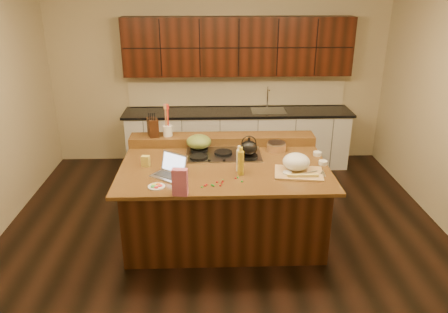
{
  "coord_description": "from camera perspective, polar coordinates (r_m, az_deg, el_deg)",
  "views": [
    {
      "loc": [
        -0.16,
        -4.67,
        2.91
      ],
      "look_at": [
        0.0,
        0.05,
        1.0
      ],
      "focal_mm": 35.0,
      "sensor_mm": 36.0,
      "label": 1
    }
  ],
  "objects": [
    {
      "name": "gumdrop_10",
      "position": [
        4.55,
        -2.46,
        -3.8
      ],
      "size": [
        0.02,
        0.02,
        0.02
      ],
      "primitive_type": "ellipsoid",
      "color": "red",
      "rests_on": "island"
    },
    {
      "name": "gumdrop_1",
      "position": [
        4.64,
        2.35,
        -3.27
      ],
      "size": [
        0.02,
        0.02,
        0.02
      ],
      "primitive_type": "ellipsoid",
      "color": "#198C26",
      "rests_on": "island"
    },
    {
      "name": "gumdrop_12",
      "position": [
        4.55,
        -0.49,
        -3.77
      ],
      "size": [
        0.02,
        0.02,
        0.02
      ],
      "primitive_type": "ellipsoid",
      "color": "red",
      "rests_on": "island"
    },
    {
      "name": "gumdrop_5",
      "position": [
        4.56,
        -1.58,
        -3.72
      ],
      "size": [
        0.02,
        0.02,
        0.02
      ],
      "primitive_type": "ellipsoid",
      "color": "#198C26",
      "rests_on": "island"
    },
    {
      "name": "gumdrop_2",
      "position": [
        4.61,
        -0.25,
        -3.45
      ],
      "size": [
        0.02,
        0.02,
        0.02
      ],
      "primitive_type": "ellipsoid",
      "color": "red",
      "rests_on": "island"
    },
    {
      "name": "island",
      "position": [
        5.28,
        0.02,
        -5.61
      ],
      "size": [
        2.4,
        1.6,
        0.92
      ],
      "color": "black",
      "rests_on": "ground"
    },
    {
      "name": "ramekin_a",
      "position": [
        4.83,
        8.27,
        -2.25
      ],
      "size": [
        0.12,
        0.12,
        0.04
      ],
      "primitive_type": "cylinder",
      "rotation": [
        0.0,
        0.0,
        0.19
      ],
      "color": "white",
      "rests_on": "island"
    },
    {
      "name": "vinegar_bottle",
      "position": [
        4.87,
        1.98,
        -0.52
      ],
      "size": [
        0.07,
        0.07,
        0.25
      ],
      "primitive_type": "cylinder",
      "rotation": [
        0.0,
        0.0,
        0.06
      ],
      "color": "silver",
      "rests_on": "island"
    },
    {
      "name": "gumdrop_8",
      "position": [
        4.57,
        -2.3,
        -3.69
      ],
      "size": [
        0.02,
        0.02,
        0.02
      ],
      "primitive_type": "ellipsoid",
      "color": "red",
      "rests_on": "island"
    },
    {
      "name": "room",
      "position": [
        4.93,
        0.02,
        3.56
      ],
      "size": [
        5.52,
        5.02,
        2.72
      ],
      "color": "black",
      "rests_on": "ground"
    },
    {
      "name": "gumdrop_0",
      "position": [
        4.71,
        1.54,
        -2.84
      ],
      "size": [
        0.02,
        0.02,
        0.02
      ],
      "primitive_type": "ellipsoid",
      "color": "red",
      "rests_on": "island"
    },
    {
      "name": "kettle",
      "position": [
        5.21,
        3.26,
        1.12
      ],
      "size": [
        0.21,
        0.21,
        0.18
      ],
      "primitive_type": "ellipsoid",
      "rotation": [
        0.0,
        0.0,
        0.01
      ],
      "color": "black",
      "rests_on": "cooktop"
    },
    {
      "name": "gumdrop_3",
      "position": [
        4.52,
        -2.92,
        -4.01
      ],
      "size": [
        0.02,
        0.02,
        0.02
      ],
      "primitive_type": "ellipsoid",
      "color": "#198C26",
      "rests_on": "island"
    },
    {
      "name": "pink_bag",
      "position": [
        4.34,
        -5.78,
        -3.34
      ],
      "size": [
        0.16,
        0.1,
        0.28
      ],
      "primitive_type": "cube",
      "rotation": [
        0.0,
        0.0,
        -0.14
      ],
      "color": "#C15B7B",
      "rests_on": "island"
    },
    {
      "name": "candy_plate",
      "position": [
        4.58,
        -8.81,
        -3.9
      ],
      "size": [
        0.19,
        0.19,
        0.01
      ],
      "primitive_type": "cylinder",
      "rotation": [
        0.0,
        0.0,
        0.04
      ],
      "color": "white",
      "rests_on": "island"
    },
    {
      "name": "back_ledge",
      "position": [
        5.71,
        -0.23,
        2.25
      ],
      "size": [
        2.4,
        0.3,
        0.12
      ],
      "primitive_type": "cube",
      "color": "black",
      "rests_on": "island"
    },
    {
      "name": "gumdrop_9",
      "position": [
        4.54,
        -1.39,
        -3.85
      ],
      "size": [
        0.02,
        0.02,
        0.02
      ],
      "primitive_type": "ellipsoid",
      "color": "#198C26",
      "rests_on": "island"
    },
    {
      "name": "kitchen_timer",
      "position": [
        4.9,
        12.75,
        -2.05
      ],
      "size": [
        0.11,
        0.11,
        0.07
      ],
      "primitive_type": "cone",
      "rotation": [
        0.0,
        0.0,
        -0.44
      ],
      "color": "silver",
      "rests_on": "island"
    },
    {
      "name": "package_box",
      "position": [
        5.09,
        -10.19,
        -0.6
      ],
      "size": [
        0.1,
        0.08,
        0.13
      ],
      "primitive_type": "cube",
      "rotation": [
        0.0,
        0.0,
        -0.18
      ],
      "color": "#D7C34C",
      "rests_on": "island"
    },
    {
      "name": "oil_bottle",
      "position": [
        4.78,
        2.2,
        -0.85
      ],
      "size": [
        0.09,
        0.09,
        0.27
      ],
      "primitive_type": "cylinder",
      "rotation": [
        0.0,
        0.0,
        0.33
      ],
      "color": "gold",
      "rests_on": "island"
    },
    {
      "name": "utensil_crock",
      "position": [
        5.69,
        -7.37,
        3.38
      ],
      "size": [
        0.14,
        0.14,
        0.14
      ],
      "primitive_type": "cylinder",
      "rotation": [
        0.0,
        0.0,
        -0.19
      ],
      "color": "white",
      "rests_on": "back_ledge"
    },
    {
      "name": "wooden_tray",
      "position": [
        4.91,
        9.49,
        -1.01
      ],
      "size": [
        0.57,
        0.45,
        0.21
      ],
      "rotation": [
        0.0,
        0.0,
        -0.15
      ],
      "color": "tan",
      "rests_on": "island"
    },
    {
      "name": "ramekin_c",
      "position": [
        5.2,
        12.8,
        -0.79
      ],
      "size": [
        0.1,
        0.1,
        0.04
      ],
      "primitive_type": "cylinder",
      "rotation": [
        0.0,
        0.0,
        0.01
      ],
      "color": "white",
      "rests_on": "island"
    },
    {
      "name": "cooktop",
      "position": [
        5.35,
        -0.09,
        0.36
      ],
      "size": [
        0.92,
        0.52,
        0.05
      ],
      "color": "gray",
      "rests_on": "island"
    },
    {
      "name": "strainer_bowl",
      "position": [
        5.52,
        6.86,
        1.23
      ],
      "size": [
        0.28,
        0.28,
        0.09
      ],
      "primitive_type": "cylinder",
      "rotation": [
        0.0,
        0.0,
        0.18
      ],
      "color": "#996B3F",
      "rests_on": "island"
    },
    {
      "name": "knife_block",
      "position": [
        5.7,
        -9.28,
        3.79
      ],
      "size": [
        0.17,
        0.22,
        0.23
      ],
      "primitive_type": "cube",
      "rotation": [
        0.0,
        0.0,
        0.32
      ],
      "color": "black",
      "rests_on": "back_ledge"
    },
    {
      "name": "back_counter",
      "position": [
        7.18,
        1.81,
        6.41
      ],
      "size": [
        3.7,
        0.66,
        2.4
      ],
      "color": "silver",
      "rests_on": "ground"
    },
    {
      "name": "gumdrop_11",
      "position": [
        4.66,
        -0.16,
        -3.13
      ],
      "size": [
        0.02,
        0.02,
        0.02
      ],
      "primitive_type": "ellipsoid",
      "color": "#198C26",
      "rests_on": "island"
    },
    {
      "name": "laptop",
      "position": [
        4.82,
        -6.98,
        -1.75
      ],
      "size": [
        0.43,
        0.41,
        0.23
      ],
      "rotation": [
        0.0,
        0.0,
        -0.63
      ],
      "color": "#B7B7BC",
      "rests_on": "island"
    },
    {
      "name": "ramekin_b",
      "position": [
        5.46,
        12.08,
        0.38
      ],
      "size": [
        0.13,
        0.13,
        0.04
      ],
      "primitive_type": "cylinder",
      "rotation": [
        0.0,
        0.0,
        -0.35
      ],
      "color": "white",
      "rests_on": "island"
    },
    {
      "name": "gumdrop_6",
      "position": [
        4.62,
        -0.92,
        -3.36
      ],
      "size": [
        0.02,
        0.02,
        0.02
      ],
      "primitive_type": "ellipsoid",
      "color": "red",
      "rests_on": "island"
    },
    {
      "name": "green_bowl",
      "position": [
        5.43,
        -3.31,
        1.94
      ],
      "size": [
        0.4,
        0.4,
        0.17
      ],
      "primitive_type": "ellipsoid",
      "rotation": [
        0.0,
        0.0,
        -0.36
      ],
      "color": "#5B6D2B",
      "rests_on": "cooktop"
    },
    {
      "name": "gumdrop_7",
      "position": [
        4.73,
        1.8,
        -2.76
      ],
      "size": [
        0.02,
        0.02,
        0.02
      ],
      "primitive_type": "ellipsoid",
      "color": "#198C26",
      "rests_on": "island"
    },
    {
      "name": "gumdrop_4",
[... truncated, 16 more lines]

